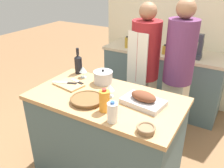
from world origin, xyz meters
TOP-DOWN VIEW (x-y plane):
  - kitchen_island at (0.00, 0.00)m, footprint 1.38×0.75m
  - back_counter at (0.00, 1.59)m, footprint 1.72×0.60m
  - back_wall at (0.00, 1.94)m, footprint 2.22×0.10m
  - roasting_pan at (0.34, 0.05)m, footprint 0.37×0.26m
  - wicker_basket at (-0.09, -0.16)m, footprint 0.29×0.29m
  - cutting_board at (-0.43, 0.01)m, footprint 0.30×0.22m
  - stock_pot at (-0.18, 0.24)m, footprint 0.19×0.19m
  - mixing_bowl at (0.51, -0.29)m, footprint 0.14×0.14m
  - juice_jug at (0.11, -0.20)m, footprint 0.09×0.09m
  - milk_jug at (0.24, -0.30)m, footprint 0.08×0.08m
  - wine_bottle_green at (-0.54, 0.31)m, footprint 0.08×0.08m
  - wine_glass_left at (0.03, 0.03)m, footprint 0.08×0.08m
  - wine_glass_right at (-0.43, 0.24)m, footprint 0.08×0.08m
  - knife_chef at (-0.47, 0.01)m, footprint 0.24×0.11m
  - knife_paring at (-0.39, 0.09)m, footprint 0.17×0.07m
  - stand_mixer at (0.43, 1.48)m, footprint 0.18×0.14m
  - condiment_bottle_tall at (0.05, 1.44)m, footprint 0.07×0.07m
  - condiment_bottle_short at (-0.52, 1.44)m, footprint 0.07×0.07m
  - condiment_bottle_extra at (0.13, 1.65)m, footprint 0.07×0.07m
  - person_cook_aproned at (0.02, 0.82)m, footprint 0.33×0.35m
  - person_cook_guest at (0.41, 0.84)m, footprint 0.32×0.32m

SIDE VIEW (x-z plane):
  - back_counter at x=0.00m, z-range 0.00..0.90m
  - kitchen_island at x=0.00m, z-range 0.00..0.91m
  - person_cook_aproned at x=0.02m, z-range 0.09..1.72m
  - cutting_board at x=-0.43m, z-range 0.90..0.92m
  - knife_chef at x=-0.47m, z-range 0.92..0.93m
  - knife_paring at x=-0.39m, z-range 0.92..0.93m
  - wicker_basket at x=-0.09m, z-range 0.91..0.95m
  - mixing_bowl at x=0.51m, z-range 0.91..0.95m
  - person_cook_guest at x=0.41m, z-range 0.10..1.79m
  - roasting_pan at x=0.34m, z-range 0.89..1.01m
  - condiment_bottle_tall at x=0.05m, z-range 0.89..1.02m
  - stock_pot at x=-0.18m, z-range 0.89..1.04m
  - condiment_bottle_extra at x=0.13m, z-range 0.89..1.05m
  - condiment_bottle_short at x=-0.52m, z-range 0.89..1.06m
  - milk_jug at x=0.24m, z-range 0.90..1.07m
  - wine_glass_left at x=0.03m, z-range 0.93..1.05m
  - wine_glass_right at x=-0.43m, z-range 0.93..1.05m
  - juice_jug at x=0.11m, z-range 0.90..1.09m
  - wine_bottle_green at x=-0.54m, z-range 0.87..1.16m
  - stand_mixer at x=0.43m, z-range 0.87..1.19m
  - back_wall at x=0.00m, z-range 0.00..2.55m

